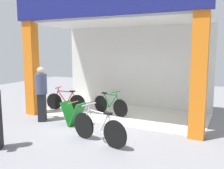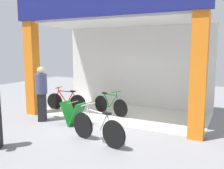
{
  "view_description": "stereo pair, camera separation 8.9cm",
  "coord_description": "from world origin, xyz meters",
  "px_view_note": "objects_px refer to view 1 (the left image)",
  "views": [
    {
      "loc": [
        3.58,
        -6.61,
        2.32
      ],
      "look_at": [
        0.0,
        0.7,
        1.15
      ],
      "focal_mm": 39.97,
      "sensor_mm": 36.0,
      "label": 1
    },
    {
      "loc": [
        3.66,
        -6.58,
        2.32
      ],
      "look_at": [
        0.0,
        0.7,
        1.15
      ],
      "focal_mm": 39.97,
      "sensor_mm": 36.0,
      "label": 2
    }
  ],
  "objects_px": {
    "bicycle_parked_0": "(99,128)",
    "sandwich_board_sign": "(73,114)",
    "bicycle_inside_1": "(66,101)",
    "pedestrian_0": "(41,93)",
    "bicycle_inside_0": "(110,105)"
  },
  "relations": [
    {
      "from": "sandwich_board_sign",
      "to": "bicycle_inside_0",
      "type": "bearing_deg",
      "value": 74.16
    },
    {
      "from": "bicycle_inside_1",
      "to": "sandwich_board_sign",
      "type": "xyz_separation_m",
      "value": [
        1.31,
        -1.4,
        0.01
      ]
    },
    {
      "from": "sandwich_board_sign",
      "to": "pedestrian_0",
      "type": "height_order",
      "value": "pedestrian_0"
    },
    {
      "from": "bicycle_inside_1",
      "to": "sandwich_board_sign",
      "type": "bearing_deg",
      "value": -46.77
    },
    {
      "from": "bicycle_inside_1",
      "to": "pedestrian_0",
      "type": "height_order",
      "value": "pedestrian_0"
    },
    {
      "from": "sandwich_board_sign",
      "to": "pedestrian_0",
      "type": "relative_size",
      "value": 0.42
    },
    {
      "from": "bicycle_inside_0",
      "to": "bicycle_inside_1",
      "type": "relative_size",
      "value": 0.95
    },
    {
      "from": "sandwich_board_sign",
      "to": "pedestrian_0",
      "type": "distance_m",
      "value": 1.31
    },
    {
      "from": "bicycle_inside_1",
      "to": "pedestrian_0",
      "type": "bearing_deg",
      "value": -84.89
    },
    {
      "from": "bicycle_parked_0",
      "to": "sandwich_board_sign",
      "type": "bearing_deg",
      "value": 146.46
    },
    {
      "from": "bicycle_inside_0",
      "to": "bicycle_parked_0",
      "type": "distance_m",
      "value": 2.7
    },
    {
      "from": "bicycle_inside_0",
      "to": "bicycle_inside_1",
      "type": "height_order",
      "value": "bicycle_inside_1"
    },
    {
      "from": "bicycle_parked_0",
      "to": "pedestrian_0",
      "type": "xyz_separation_m",
      "value": [
        -2.59,
        0.89,
        0.54
      ]
    },
    {
      "from": "bicycle_parked_0",
      "to": "pedestrian_0",
      "type": "relative_size",
      "value": 0.96
    },
    {
      "from": "bicycle_parked_0",
      "to": "bicycle_inside_0",
      "type": "bearing_deg",
      "value": 110.56
    }
  ]
}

